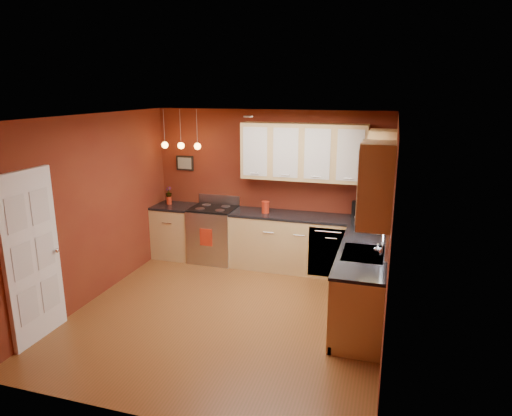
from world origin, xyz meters
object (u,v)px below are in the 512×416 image
(soap_pump, at_px, (377,250))
(coffee_maker, at_px, (357,210))
(sink, at_px, (363,255))
(red_canister, at_px, (265,207))
(gas_range, at_px, (214,234))

(soap_pump, bearing_deg, coffee_maker, 102.35)
(sink, bearing_deg, soap_pump, -28.25)
(sink, relative_size, red_canister, 3.59)
(red_canister, relative_size, coffee_maker, 0.76)
(red_canister, bearing_deg, soap_pump, -40.18)
(gas_range, relative_size, sink, 1.59)
(coffee_maker, bearing_deg, gas_range, -176.23)
(gas_range, relative_size, red_canister, 5.69)
(gas_range, xyz_separation_m, red_canister, (0.94, -0.03, 0.56))
(sink, height_order, red_canister, sink)
(gas_range, bearing_deg, soap_pump, -29.69)
(sink, bearing_deg, red_canister, 138.81)
(gas_range, distance_m, coffee_maker, 2.48)
(gas_range, bearing_deg, red_canister, -1.74)
(gas_range, distance_m, sink, 3.05)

